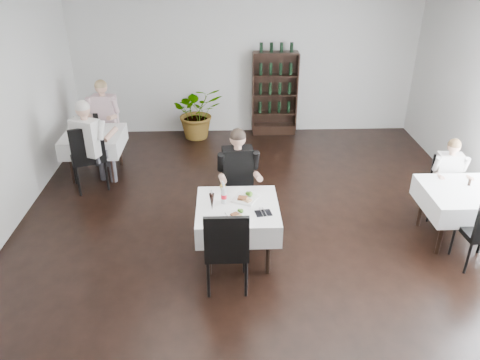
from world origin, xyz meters
name	(u,v)px	position (x,y,z in m)	size (l,w,h in m)	color
room_shell	(263,152)	(0.00, 0.00, 1.50)	(9.00, 9.00, 9.00)	black
wine_shelf	(275,95)	(0.60, 4.31, 0.85)	(0.90, 0.28, 1.75)	black
main_table	(238,216)	(-0.30, 0.00, 0.62)	(1.03, 1.03, 0.77)	black
left_table	(94,141)	(-2.70, 2.50, 0.62)	(0.98, 0.98, 0.77)	black
right_table	(460,200)	(2.70, 0.30, 0.62)	(0.98, 0.98, 0.77)	black
potted_tree	(197,112)	(-1.00, 4.15, 0.55)	(0.99, 0.86, 1.10)	#23531C
main_chair_far	(241,196)	(-0.24, 0.68, 0.52)	(0.54, 0.55, 0.91)	black
main_chair_near	(227,246)	(-0.44, -0.65, 0.63)	(0.50, 0.51, 1.10)	black
left_chair_far	(107,135)	(-2.61, 3.05, 0.52)	(0.49, 0.50, 0.91)	black
left_chair_near	(88,154)	(-2.65, 1.91, 0.65)	(0.69, 0.69, 1.14)	black
right_chair_far	(445,183)	(2.79, 0.94, 0.53)	(0.52, 0.53, 0.92)	black
diner_main	(239,173)	(-0.26, 0.69, 0.87)	(0.59, 0.60, 1.50)	#3D3D44
diner_left_far	(103,115)	(-2.65, 3.12, 0.87)	(0.61, 0.63, 1.51)	#3D3D44
diner_left_near	(91,138)	(-2.58, 1.96, 0.90)	(0.69, 0.73, 1.55)	#3D3D44
diner_right_far	(449,174)	(2.78, 0.86, 0.72)	(0.49, 0.50, 1.24)	#3D3D44
plate_far	(245,198)	(-0.19, 0.15, 0.79)	(0.38, 0.38, 0.09)	white
plate_near	(237,214)	(-0.31, -0.23, 0.79)	(0.30, 0.30, 0.07)	white
pilsner_dark	(212,202)	(-0.61, -0.09, 0.89)	(0.07, 0.07, 0.28)	black
pilsner_lager	(223,194)	(-0.48, 0.10, 0.89)	(0.07, 0.07, 0.30)	gold
coke_bottle	(224,195)	(-0.47, 0.07, 0.88)	(0.07, 0.07, 0.28)	silver
napkin_cutlery	(263,213)	(0.01, -0.19, 0.78)	(0.22, 0.21, 0.02)	black
pepper_mill	(470,182)	(2.84, 0.43, 0.82)	(0.04, 0.04, 0.10)	black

